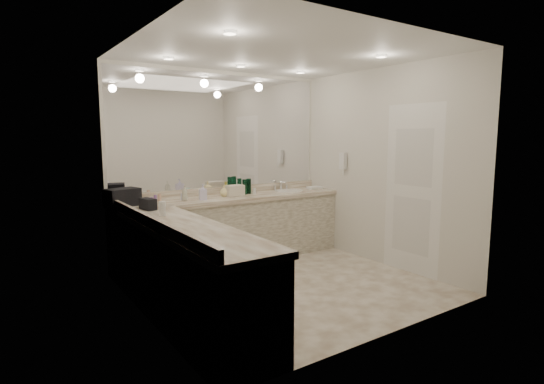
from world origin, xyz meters
TOP-DOWN VIEW (x-y plane):
  - floor at (0.00, 0.00)m, footprint 3.20×3.20m
  - ceiling at (0.00, 0.00)m, footprint 3.20×3.20m
  - wall_back at (0.00, 1.50)m, footprint 3.20×0.02m
  - wall_left at (-1.60, 0.00)m, footprint 0.02×3.00m
  - wall_right at (1.60, 0.00)m, footprint 0.02×3.00m
  - vanity_back_base at (0.00, 1.20)m, footprint 3.20×0.60m
  - vanity_back_top at (0.00, 1.19)m, footprint 3.20×0.64m
  - vanity_left_base at (-1.30, -0.30)m, footprint 0.60×2.40m
  - vanity_left_top at (-1.29, -0.30)m, footprint 0.64×2.42m
  - backsplash_back at (0.00, 1.48)m, footprint 3.20×0.04m
  - backsplash_left at (-1.58, 0.00)m, footprint 0.04×3.00m
  - mirror_back at (0.00, 1.49)m, footprint 3.12×0.01m
  - mirror_left at (-1.59, 0.00)m, footprint 0.01×2.92m
  - sink at (0.95, 1.20)m, footprint 0.44×0.44m
  - faucet at (0.95, 1.41)m, footprint 0.24×0.16m
  - wall_phone at (1.56, 0.70)m, footprint 0.06×0.10m
  - door at (1.59, -0.50)m, footprint 0.02×0.82m
  - black_toiletry_bag at (-1.47, 1.19)m, footprint 0.42×0.32m
  - black_bag_spill at (-1.30, 0.79)m, footprint 0.14×0.25m
  - cream_cosmetic_case at (0.02, 1.19)m, footprint 0.26×0.17m
  - hand_towel at (1.42, 1.17)m, footprint 0.22×0.15m
  - lotion_left at (-1.30, 0.33)m, footprint 0.07×0.07m
  - soap_bottle_a at (-0.70, 1.19)m, footprint 0.09×0.09m
  - soap_bottle_b at (-0.49, 1.10)m, footprint 0.11×0.11m
  - soap_bottle_c at (-0.11, 1.24)m, footprint 0.16×0.16m
  - green_bottle_0 at (0.30, 1.28)m, footprint 0.07×0.07m
  - green_bottle_1 at (0.34, 1.36)m, footprint 0.06×0.06m
  - green_bottle_2 at (0.23, 1.27)m, footprint 0.07×0.07m
  - amenity_bottle_0 at (-1.00, 1.28)m, footprint 0.05×0.05m
  - amenity_bottle_1 at (-0.01, 1.14)m, footprint 0.04×0.04m
  - amenity_bottle_2 at (0.16, 1.25)m, footprint 0.06×0.06m
  - amenity_bottle_3 at (-0.69, 1.27)m, footprint 0.06×0.06m
  - amenity_bottle_4 at (-1.08, 1.18)m, footprint 0.04×0.04m
  - amenity_bottle_5 at (-0.44, 1.28)m, footprint 0.05×0.05m
  - amenity_bottle_6 at (0.37, 1.24)m, footprint 0.05×0.05m
  - amenity_bottle_7 at (-1.14, 1.14)m, footprint 0.04×0.04m

SIDE VIEW (x-z plane):
  - floor at x=0.00m, z-range 0.00..0.00m
  - vanity_back_base at x=0.00m, z-range 0.00..0.84m
  - vanity_left_base at x=-1.30m, z-range 0.00..0.84m
  - vanity_back_top at x=0.00m, z-range 0.84..0.90m
  - vanity_left_top at x=-1.29m, z-range 0.84..0.90m
  - sink at x=0.95m, z-range 0.88..0.91m
  - hand_towel at x=1.42m, z-range 0.90..0.94m
  - amenity_bottle_3 at x=-0.69m, z-range 0.90..0.98m
  - amenity_bottle_1 at x=-0.01m, z-range 0.90..0.98m
  - amenity_bottle_6 at x=0.37m, z-range 0.90..0.98m
  - amenity_bottle_7 at x=-1.14m, z-range 0.90..0.98m
  - amenity_bottle_5 at x=-0.44m, z-range 0.90..0.99m
  - amenity_bottle_0 at x=-1.00m, z-range 0.90..1.00m
  - backsplash_back at x=0.00m, z-range 0.90..1.00m
  - backsplash_left at x=-1.58m, z-range 0.90..1.00m
  - amenity_bottle_4 at x=-1.08m, z-range 0.90..1.00m
  - black_bag_spill at x=-1.30m, z-range 0.90..1.03m
  - faucet at x=0.95m, z-range 0.90..1.04m
  - amenity_bottle_2 at x=0.16m, z-range 0.90..1.04m
  - cream_cosmetic_case at x=0.02m, z-range 0.90..1.04m
  - lotion_left at x=-1.30m, z-range 0.90..1.06m
  - soap_bottle_c at x=-0.11m, z-range 0.90..1.06m
  - green_bottle_1 at x=0.34m, z-range 0.90..1.09m
  - soap_bottle_a at x=-0.70m, z-range 0.90..1.09m
  - soap_bottle_b at x=-0.49m, z-range 0.90..1.10m
  - green_bottle_2 at x=0.23m, z-range 0.90..1.11m
  - black_toiletry_bag at x=-1.47m, z-range 0.90..1.11m
  - green_bottle_0 at x=0.30m, z-range 0.90..1.11m
  - door at x=1.59m, z-range 0.00..2.10m
  - wall_back at x=0.00m, z-range 0.00..2.60m
  - wall_left at x=-1.60m, z-range 0.00..2.60m
  - wall_right at x=1.60m, z-range 0.00..2.60m
  - wall_phone at x=1.56m, z-range 1.23..1.47m
  - mirror_back at x=0.00m, z-range 1.00..2.55m
  - mirror_left at x=-1.59m, z-range 1.00..2.55m
  - ceiling at x=0.00m, z-range 2.60..2.60m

